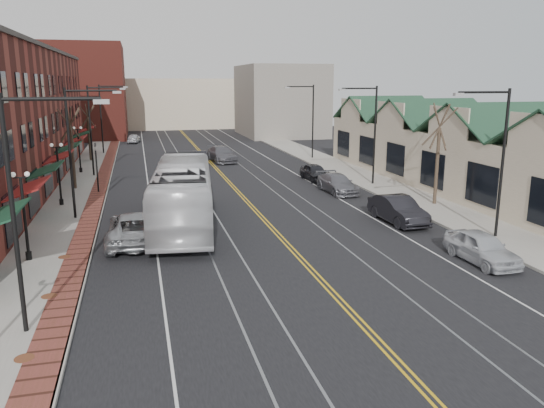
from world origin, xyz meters
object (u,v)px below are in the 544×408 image
transit_bus (183,195)px  parked_car_b (398,210)px  parked_suv (135,228)px  parked_car_c (337,184)px  parked_car_d (315,172)px  parked_car_a (482,247)px

transit_bus → parked_car_b: bearing=175.5°
parked_suv → parked_car_b: parked_suv is taller
parked_suv → parked_car_c: size_ratio=1.24×
parked_suv → transit_bus: bearing=-132.6°
transit_bus → parked_car_c: 14.34m
parked_car_c → parked_car_d: size_ratio=1.17×
parked_suv → parked_car_c: bearing=-145.5°
parked_suv → parked_car_c: (15.32, 9.80, -0.13)m
parked_car_b → parked_car_a: bearing=-89.1°
parked_car_a → parked_car_c: parked_car_a is taller
parked_suv → parked_car_b: bearing=-176.8°
parked_car_d → parked_car_a: bearing=-90.3°
parked_car_d → parked_car_c: bearing=-92.2°
transit_bus → parked_car_c: transit_bus is taller
parked_car_d → parked_car_b: bearing=-91.0°
transit_bus → parked_car_d: transit_bus is taller
parked_car_c → parked_car_d: bearing=86.9°
transit_bus → parked_car_a: size_ratio=3.14×
parked_suv → parked_car_d: 21.60m
parked_suv → parked_car_d: bearing=-133.3°
parked_car_a → parked_car_c: 17.14m
parked_suv → parked_car_a: 17.66m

